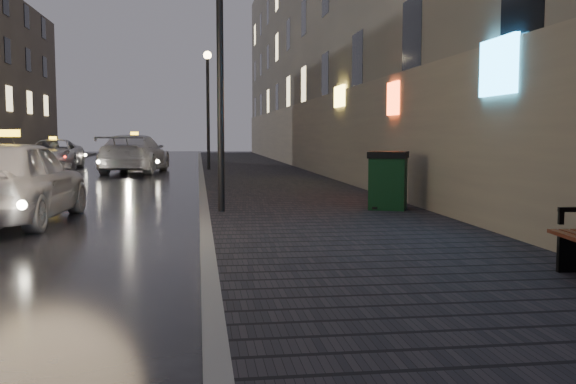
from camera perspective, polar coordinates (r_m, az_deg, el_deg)
The scene contains 11 objects.
ground at distance 7.52m, azimuth -18.59°, elevation -8.43°, with size 120.00×120.00×0.00m, color black.
sidewalk at distance 28.35m, azimuth -2.88°, elevation 1.79°, with size 4.60×58.00×0.15m, color black.
curb at distance 28.24m, azimuth -7.74°, elevation 1.73°, with size 0.20×58.00×0.15m, color slate.
building_near at distance 33.04m, azimuth 2.12°, elevation 13.44°, with size 1.80×50.00×13.00m, color #605B54.
lamp_near at distance 13.31m, azimuth -6.07°, elevation 12.71°, with size 0.36×0.36×5.28m.
lamp_far at distance 29.24m, azimuth -7.14°, elevation 8.55°, with size 0.36×0.36×5.28m.
trash_bin at distance 13.73m, azimuth 8.89°, elevation 1.07°, with size 1.05×1.05×1.22m.
taxi_near at distance 13.55m, azimuth -23.34°, elevation 0.96°, with size 1.99×4.94×1.68m, color silver.
taxi_mid at distance 30.02m, azimuth -13.45°, elevation 3.33°, with size 2.39×5.89×1.71m, color white.
taxi_far at distance 34.09m, azimuth -20.14°, elevation 3.17°, with size 2.47×5.36×1.49m, color silver.
car_far at distance 44.30m, azimuth -13.00°, elevation 3.68°, with size 1.66×4.13×1.41m, color #A1A1A9.
Camera 1 is at (1.39, -7.19, 1.73)m, focal length 40.00 mm.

